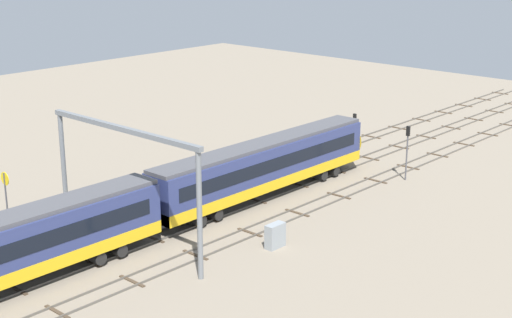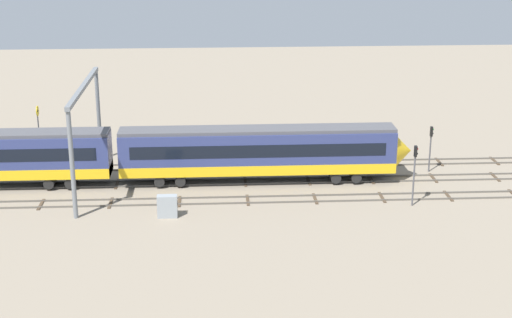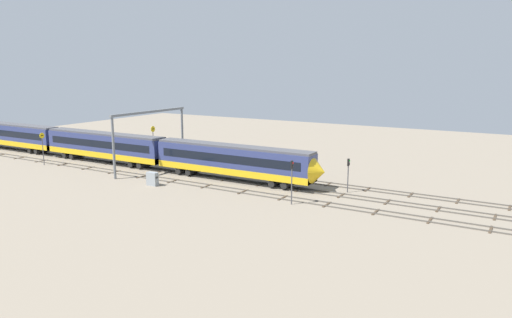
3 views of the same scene
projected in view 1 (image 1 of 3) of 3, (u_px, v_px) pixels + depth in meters
The scene contains 10 objects.
ground_plane at pixel (232, 209), 62.03m from camera, with size 140.12×140.12×0.00m, color gray.
track_near_foreground at pixel (274, 222), 59.08m from camera, with size 124.12×2.40×0.16m.
track_with_train at pixel (232, 208), 62.01m from camera, with size 124.12×2.40×0.16m.
track_middle at pixel (194, 196), 64.94m from camera, with size 124.12×2.40×0.16m.
train at pixel (5, 253), 46.88m from camera, with size 75.20×3.24×4.80m.
overhead_gantry at pixel (124, 161), 52.50m from camera, with size 0.40×15.57×8.98m.
speed_sign_near_foreground at pixel (6, 198), 53.59m from camera, with size 0.14×0.98×5.62m.
signal_light_trackside_approach at pixel (407, 145), 68.46m from camera, with size 0.31×0.32×5.08m.
signal_light_trackside_departure at pixel (354, 128), 76.58m from camera, with size 0.31×0.32×4.29m.
relay_cabinet at pixel (275, 236), 54.22m from camera, with size 1.58×0.72×1.79m.
Camera 1 is at (-41.92, -40.57, 21.58)m, focal length 53.25 mm.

